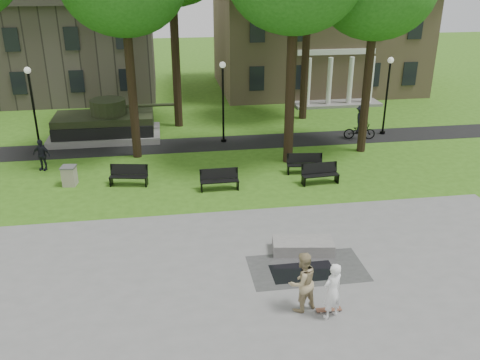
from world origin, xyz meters
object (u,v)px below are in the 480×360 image
object	(u,v)px
cyclist	(360,125)
trash_bin	(69,176)
friend_watching	(302,282)
park_bench_0	(128,175)
skateboarder	(332,291)
concrete_block	(303,246)

from	to	relation	value
cyclist	trash_bin	distance (m)	16.88
cyclist	friend_watching	bearing A→B (deg)	163.30
cyclist	trash_bin	bearing A→B (deg)	115.80
cyclist	park_bench_0	distance (m)	14.35
skateboarder	friend_watching	distance (m)	0.93
friend_watching	cyclist	size ratio (longest dim) A/B	0.93
concrete_block	skateboarder	bearing A→B (deg)	-92.62
friend_watching	cyclist	world-z (taller)	cyclist
skateboarder	trash_bin	distance (m)	14.70
trash_bin	friend_watching	bearing A→B (deg)	-52.42
cyclist	park_bench_0	world-z (taller)	cyclist
skateboarder	friend_watching	world-z (taller)	friend_watching
park_bench_0	trash_bin	bearing A→B (deg)	-177.65
friend_watching	trash_bin	bearing A→B (deg)	-74.20
friend_watching	skateboarder	bearing A→B (deg)	125.51
concrete_block	cyclist	bearing A→B (deg)	60.81
concrete_block	park_bench_0	size ratio (longest dim) A/B	1.19
cyclist	trash_bin	size ratio (longest dim) A/B	2.17
friend_watching	park_bench_0	xyz separation A→B (m)	(-5.64, 10.55, -0.47)
skateboarder	park_bench_0	size ratio (longest dim) A/B	0.99
skateboarder	cyclist	bearing A→B (deg)	-138.69
skateboarder	trash_bin	xyz separation A→B (m)	(-9.21, 11.45, -0.45)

